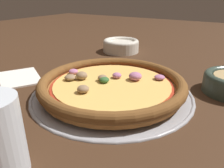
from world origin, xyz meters
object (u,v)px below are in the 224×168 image
Objects in this scene: pizza_tray at (112,92)px; bowl_far at (121,45)px; pizza at (112,84)px; napkin at (19,77)px.

pizza_tray is 0.39m from bowl_far.
bowl_far is (0.17, -0.35, 0.00)m from pizza.
bowl_far reaches higher than pizza_tray.
bowl_far is 0.41m from napkin.
pizza_tray is at bearing 116.79° from bowl_far.
pizza_tray is 0.02m from pizza.
bowl_far is at bearing -102.96° from napkin.
pizza_tray is 2.18× the size of napkin.
pizza is at bearing -6.08° from pizza_tray.
pizza is 0.39m from bowl_far.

